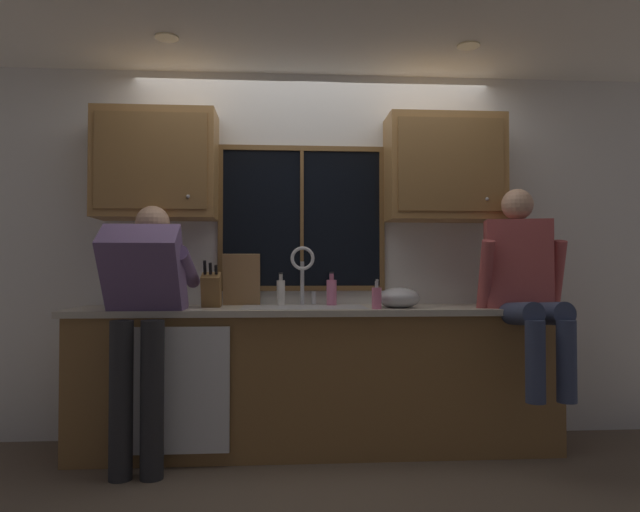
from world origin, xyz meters
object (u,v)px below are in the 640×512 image
object	(u,v)px
cutting_board	(241,280)
bottle_green_glass	(332,292)
person_standing	(144,304)
mixing_bowl	(399,298)
person_sitting_on_counter	(525,279)
bottle_tall_clear	(281,292)
soap_dispenser	(377,298)
knife_block	(211,291)

from	to	relation	value
cutting_board	bottle_green_glass	distance (m)	0.62
person_standing	bottle_green_glass	distance (m)	1.24
cutting_board	mixing_bowl	bearing A→B (deg)	-16.91
person_sitting_on_counter	bottle_tall_clear	xyz separation A→B (m)	(-1.51, 0.46, -0.09)
person_standing	soap_dispenser	bearing A→B (deg)	4.13
soap_dispenser	bottle_tall_clear	size ratio (longest dim) A/B	0.82
person_sitting_on_counter	soap_dispenser	bearing A→B (deg)	176.50
person_standing	mixing_bowl	bearing A→B (deg)	7.95
bottle_green_glass	bottle_tall_clear	world-z (taller)	bottle_green_glass
soap_dispenser	bottle_tall_clear	xyz separation A→B (m)	(-0.59, 0.40, 0.02)
person_standing	mixing_bowl	xyz separation A→B (m)	(1.55, 0.22, 0.02)
mixing_bowl	soap_dispenser	world-z (taller)	soap_dispenser
mixing_bowl	soap_dispenser	distance (m)	0.20
soap_dispenser	bottle_green_glass	distance (m)	0.46
person_standing	bottle_tall_clear	world-z (taller)	person_standing
bottle_green_glass	person_standing	bearing A→B (deg)	-157.16
cutting_board	bottle_tall_clear	size ratio (longest dim) A/B	1.59
person_standing	bottle_green_glass	xyz separation A→B (m)	(1.15, 0.48, 0.05)
person_standing	person_sitting_on_counter	world-z (taller)	person_sitting_on_counter
bottle_green_glass	knife_block	bearing A→B (deg)	-168.58
mixing_bowl	person_sitting_on_counter	bearing A→B (deg)	-12.87
knife_block	cutting_board	distance (m)	0.28
person_standing	person_sitting_on_counter	distance (m)	2.31
soap_dispenser	knife_block	bearing A→B (deg)	167.95
person_standing	mixing_bowl	distance (m)	1.57
knife_block	bottle_green_glass	world-z (taller)	knife_block
cutting_board	soap_dispenser	bearing A→B (deg)	-26.42
person_standing	bottle_tall_clear	size ratio (longest dim) A/B	6.95
mixing_bowl	bottle_green_glass	world-z (taller)	bottle_green_glass
person_sitting_on_counter	cutting_board	bearing A→B (deg)	164.79
person_standing	knife_block	distance (m)	0.48
person_sitting_on_counter	mixing_bowl	world-z (taller)	person_sitting_on_counter
soap_dispenser	cutting_board	bearing A→B (deg)	153.58
person_standing	cutting_board	xyz separation A→B (m)	(0.53, 0.53, 0.13)
person_sitting_on_counter	cutting_board	world-z (taller)	person_sitting_on_counter
person_sitting_on_counter	bottle_tall_clear	size ratio (longest dim) A/B	5.61
knife_block	mixing_bowl	bearing A→B (deg)	-5.01
bottle_tall_clear	person_standing	bearing A→B (deg)	-147.81
person_sitting_on_counter	bottle_green_glass	size ratio (longest dim) A/B	5.52
person_sitting_on_counter	mixing_bowl	size ratio (longest dim) A/B	4.67
knife_block	mixing_bowl	distance (m)	1.21
person_standing	cutting_board	distance (m)	0.76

